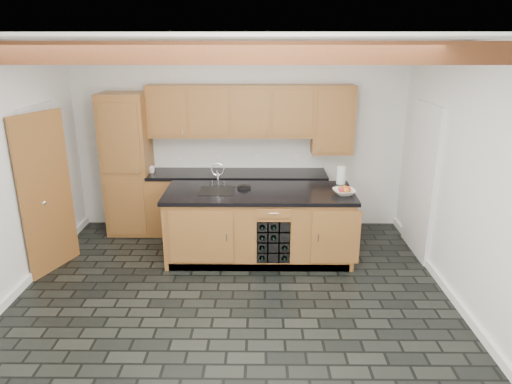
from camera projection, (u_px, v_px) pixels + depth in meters
ground at (231, 308)px, 4.99m from camera, size 5.00×5.00×0.00m
room_shell at (224, 161)px, 5.03m from camera, size 5.01×5.00×5.00m
back_cabinetry at (214, 169)px, 6.82m from camera, size 3.65×0.62×2.20m
island at (260, 225)px, 6.07m from camera, size 2.48×0.96×0.93m
faucet at (217, 188)px, 5.96m from camera, size 0.45×0.40×0.34m
kitchen_scale at (244, 187)px, 6.03m from camera, size 0.18×0.14×0.05m
fruit_bowl at (344, 192)px, 5.79m from camera, size 0.31×0.31×0.07m
fruit_cluster at (344, 189)px, 5.78m from camera, size 0.16×0.17×0.07m
paper_towel at (341, 175)px, 6.23m from camera, size 0.12×0.12×0.24m
mug at (152, 170)px, 6.77m from camera, size 0.13×0.13×0.10m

